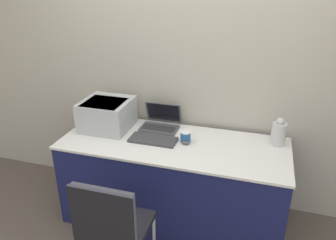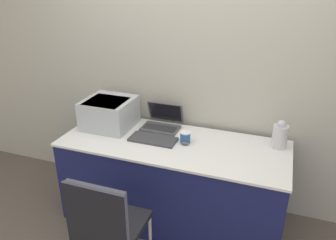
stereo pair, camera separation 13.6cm
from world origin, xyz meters
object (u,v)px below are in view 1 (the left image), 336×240
object	(u,v)px
external_keyboard	(153,140)
coffee_cup	(186,137)
mouse	(186,143)
metal_pitcher	(279,133)
printer	(107,113)
chair	(111,224)
laptop_left	(161,122)

from	to	relation	value
external_keyboard	coffee_cup	distance (m)	0.27
mouse	metal_pitcher	xyz separation A→B (m)	(0.72, 0.22, 0.09)
printer	metal_pitcher	size ratio (longest dim) A/B	1.78
metal_pitcher	external_keyboard	bearing A→B (deg)	-166.48
printer	chair	distance (m)	1.08
mouse	chair	size ratio (longest dim) A/B	0.08
external_keyboard	metal_pitcher	size ratio (longest dim) A/B	1.68
printer	mouse	xyz separation A→B (m)	(0.75, -0.11, -0.12)
printer	metal_pitcher	bearing A→B (deg)	4.26
laptop_left	external_keyboard	size ratio (longest dim) A/B	0.85
printer	external_keyboard	distance (m)	0.51
external_keyboard	laptop_left	bearing A→B (deg)	94.17
external_keyboard	metal_pitcher	world-z (taller)	metal_pitcher
laptop_left	coffee_cup	distance (m)	0.35
laptop_left	external_keyboard	distance (m)	0.27
laptop_left	external_keyboard	xyz separation A→B (m)	(0.02, -0.27, -0.04)
laptop_left	metal_pitcher	world-z (taller)	metal_pitcher
metal_pitcher	printer	bearing A→B (deg)	-175.74
coffee_cup	mouse	world-z (taller)	coffee_cup
coffee_cup	metal_pitcher	bearing A→B (deg)	13.82
mouse	chair	world-z (taller)	chair
laptop_left	metal_pitcher	distance (m)	1.01
laptop_left	chair	size ratio (longest dim) A/B	0.38
metal_pitcher	mouse	bearing A→B (deg)	-162.80
printer	external_keyboard	bearing A→B (deg)	-15.16
coffee_cup	chair	xyz separation A→B (m)	(-0.29, -0.84, -0.27)
laptop_left	metal_pitcher	bearing A→B (deg)	-1.78
coffee_cup	metal_pitcher	world-z (taller)	metal_pitcher
laptop_left	chair	bearing A→B (deg)	-90.32
coffee_cup	chair	size ratio (longest dim) A/B	0.11
chair	metal_pitcher	bearing A→B (deg)	45.13
mouse	chair	distance (m)	0.89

